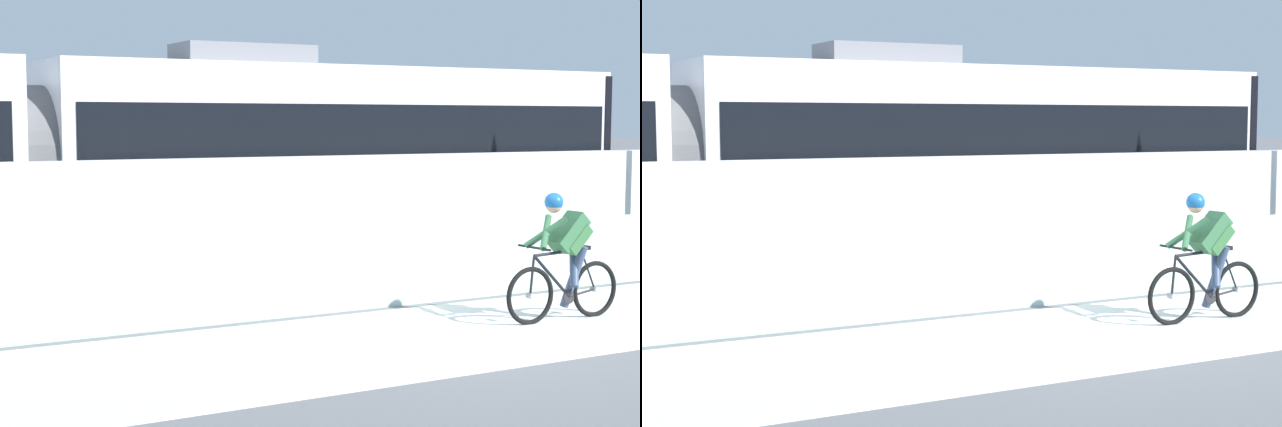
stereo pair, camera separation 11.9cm
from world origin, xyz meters
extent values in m
plane|color=slate|center=(0.00, 0.00, 0.00)|extent=(200.00, 200.00, 0.00)
cube|color=silver|center=(0.00, 0.00, 0.01)|extent=(32.00, 3.20, 0.01)
cube|color=silver|center=(0.00, 1.85, 0.52)|extent=(32.00, 0.05, 1.05)
cube|color=silver|center=(0.00, 3.65, 0.98)|extent=(32.00, 0.36, 1.96)
cube|color=#595654|center=(0.00, 6.13, 0.00)|extent=(32.00, 0.08, 0.01)
cube|color=#595654|center=(0.00, 7.57, 0.00)|extent=(32.00, 0.08, 0.01)
cube|color=silver|center=(2.08, 6.85, 1.90)|extent=(11.00, 2.50, 3.10)
cube|color=black|center=(2.08, 6.85, 2.25)|extent=(10.56, 2.54, 1.04)
cube|color=#4C4C51|center=(2.08, 6.85, 0.53)|extent=(10.78, 2.53, 0.28)
cube|color=slate|center=(0.10, 6.85, 3.63)|extent=(2.40, 1.10, 0.36)
cube|color=#232326|center=(-1.44, 6.85, 0.36)|extent=(1.40, 1.88, 0.20)
cylinder|color=black|center=(-1.44, 6.13, 0.30)|extent=(0.60, 0.10, 0.60)
cylinder|color=black|center=(-1.44, 7.57, 0.30)|extent=(0.60, 0.10, 0.60)
cube|color=#232326|center=(5.60, 6.85, 0.36)|extent=(1.40, 1.88, 0.20)
cylinder|color=black|center=(5.60, 6.13, 0.30)|extent=(0.60, 0.10, 0.60)
cylinder|color=black|center=(5.60, 7.57, 0.30)|extent=(0.60, 0.10, 0.60)
cube|color=black|center=(7.53, 6.85, 1.90)|extent=(0.16, 2.54, 2.94)
cylinder|color=#59595B|center=(-3.67, 6.85, 1.90)|extent=(0.60, 2.30, 2.30)
torus|color=black|center=(0.83, 0.00, 0.36)|extent=(0.72, 0.06, 0.72)
cylinder|color=#99999E|center=(0.83, 0.00, 0.36)|extent=(0.07, 0.10, 0.07)
torus|color=black|center=(1.88, 0.00, 0.36)|extent=(0.72, 0.06, 0.72)
cylinder|color=#99999E|center=(1.88, 0.00, 0.36)|extent=(0.07, 0.10, 0.07)
cylinder|color=black|center=(1.17, 0.00, 0.57)|extent=(0.60, 0.04, 0.58)
cylinder|color=black|center=(1.55, 0.00, 0.59)|extent=(0.22, 0.04, 0.59)
cylinder|color=black|center=(1.26, 0.00, 0.86)|extent=(0.76, 0.04, 0.07)
cylinder|color=black|center=(1.67, 0.00, 0.33)|extent=(0.43, 0.03, 0.09)
cylinder|color=black|center=(1.76, 0.00, 0.62)|extent=(0.27, 0.02, 0.53)
cylinder|color=black|center=(0.86, 0.00, 0.60)|extent=(0.08, 0.03, 0.49)
cube|color=black|center=(1.64, 0.00, 0.90)|extent=(0.24, 0.10, 0.05)
cylinder|color=black|center=(0.88, 0.00, 0.95)|extent=(0.03, 0.58, 0.03)
cylinder|color=#262628|center=(1.46, 0.00, 0.30)|extent=(0.18, 0.02, 0.18)
cube|color=#33663F|center=(1.42, 0.00, 1.11)|extent=(0.50, 0.28, 0.51)
cube|color=#336638|center=(1.51, 0.00, 1.02)|extent=(0.38, 0.30, 0.38)
sphere|color=tan|center=(1.18, 0.00, 1.46)|extent=(0.20, 0.20, 0.20)
sphere|color=#195999|center=(1.18, 0.00, 1.49)|extent=(0.23, 0.23, 0.23)
cylinder|color=#33663F|center=(1.06, 0.00, 1.12)|extent=(0.44, 0.41, 0.41)
cylinder|color=#33663F|center=(1.06, 0.00, 1.12)|extent=(0.44, 0.41, 0.41)
cylinder|color=#384766|center=(1.53, 0.00, 0.55)|extent=(0.29, 0.33, 0.80)
cylinder|color=#384766|center=(1.53, 0.00, 0.69)|extent=(0.29, 0.33, 0.54)
camera|label=1|loc=(-7.17, -9.36, 2.49)|focal=56.22mm
camera|label=2|loc=(-7.07, -9.41, 2.49)|focal=56.22mm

